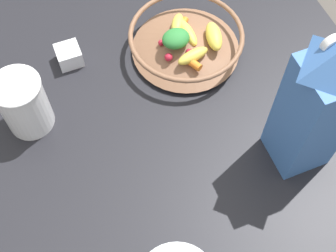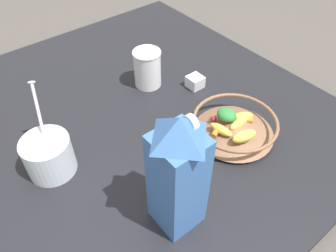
{
  "view_description": "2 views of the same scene",
  "coord_description": "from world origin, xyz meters",
  "px_view_note": "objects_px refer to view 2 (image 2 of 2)",
  "views": [
    {
      "loc": [
        0.02,
        0.36,
        0.83
      ],
      "look_at": [
        -0.13,
        0.0,
        0.13
      ],
      "focal_mm": 50.0,
      "sensor_mm": 36.0,
      "label": 1
    },
    {
      "loc": [
        -0.64,
        0.35,
        0.71
      ],
      "look_at": [
        -0.17,
        -0.03,
        0.11
      ],
      "focal_mm": 35.0,
      "sensor_mm": 36.0,
      "label": 2
    }
  ],
  "objects_px": {
    "milk_carton": "(178,175)",
    "yogurt_tub": "(48,154)",
    "fruit_bowl": "(234,126)",
    "drinking_cup": "(147,68)",
    "spice_jar": "(195,82)"
  },
  "relations": [
    {
      "from": "yogurt_tub",
      "to": "spice_jar",
      "type": "bearing_deg",
      "value": -86.95
    },
    {
      "from": "milk_carton",
      "to": "spice_jar",
      "type": "distance_m",
      "value": 0.51
    },
    {
      "from": "milk_carton",
      "to": "yogurt_tub",
      "type": "xyz_separation_m",
      "value": [
        0.31,
        0.16,
        -0.1
      ]
    },
    {
      "from": "milk_carton",
      "to": "yogurt_tub",
      "type": "bearing_deg",
      "value": 27.69
    },
    {
      "from": "yogurt_tub",
      "to": "spice_jar",
      "type": "relative_size",
      "value": 4.55
    },
    {
      "from": "drinking_cup",
      "to": "yogurt_tub",
      "type": "bearing_deg",
      "value": 108.68
    },
    {
      "from": "fruit_bowl",
      "to": "yogurt_tub",
      "type": "distance_m",
      "value": 0.5
    },
    {
      "from": "fruit_bowl",
      "to": "spice_jar",
      "type": "xyz_separation_m",
      "value": [
        0.24,
        -0.07,
        -0.02
      ]
    },
    {
      "from": "drinking_cup",
      "to": "spice_jar",
      "type": "xyz_separation_m",
      "value": [
        -0.11,
        -0.11,
        -0.05
      ]
    },
    {
      "from": "fruit_bowl",
      "to": "milk_carton",
      "type": "height_order",
      "value": "milk_carton"
    },
    {
      "from": "drinking_cup",
      "to": "spice_jar",
      "type": "distance_m",
      "value": 0.16
    },
    {
      "from": "milk_carton",
      "to": "spice_jar",
      "type": "height_order",
      "value": "milk_carton"
    },
    {
      "from": "fruit_bowl",
      "to": "yogurt_tub",
      "type": "bearing_deg",
      "value": 65.36
    },
    {
      "from": "yogurt_tub",
      "to": "drinking_cup",
      "type": "xyz_separation_m",
      "value": [
        0.14,
        -0.41,
        0.01
      ]
    },
    {
      "from": "fruit_bowl",
      "to": "drinking_cup",
      "type": "height_order",
      "value": "drinking_cup"
    }
  ]
}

